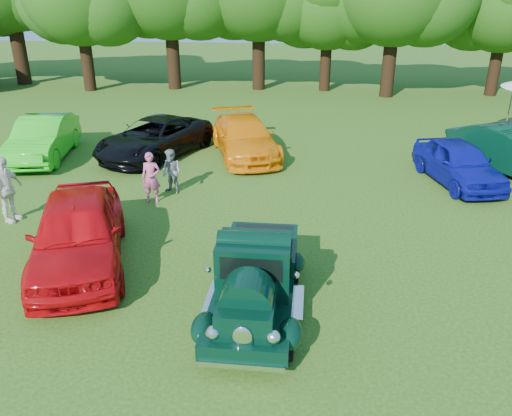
# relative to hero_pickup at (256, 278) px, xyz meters

# --- Properties ---
(ground) EXTENTS (120.00, 120.00, 0.00)m
(ground) POSITION_rel_hero_pickup_xyz_m (-1.09, 0.73, -0.73)
(ground) COLOR #294B11
(ground) RESTS_ON ground
(hero_pickup) EXTENTS (2.01, 4.31, 1.69)m
(hero_pickup) POSITION_rel_hero_pickup_xyz_m (0.00, 0.00, 0.00)
(hero_pickup) COLOR black
(hero_pickup) RESTS_ON ground
(red_convertible) EXTENTS (3.64, 5.45, 1.72)m
(red_convertible) POSITION_rel_hero_pickup_xyz_m (-4.37, 1.38, 0.13)
(red_convertible) COLOR #BE080D
(red_convertible) RESTS_ON ground
(back_car_lime) EXTENTS (2.68, 5.19, 1.63)m
(back_car_lime) POSITION_rel_hero_pickup_xyz_m (-9.43, 9.32, 0.08)
(back_car_lime) COLOR green
(back_car_lime) RESTS_ON ground
(back_car_black) EXTENTS (4.25, 5.95, 1.51)m
(back_car_black) POSITION_rel_hero_pickup_xyz_m (-5.18, 10.11, 0.02)
(back_car_black) COLOR black
(back_car_black) RESTS_ON ground
(back_car_orange) EXTENTS (3.74, 5.66, 1.52)m
(back_car_orange) POSITION_rel_hero_pickup_xyz_m (-1.63, 10.53, 0.03)
(back_car_orange) COLOR orange
(back_car_orange) RESTS_ON ground
(back_car_blue) EXTENTS (2.72, 4.57, 1.46)m
(back_car_blue) POSITION_rel_hero_pickup_xyz_m (6.04, 8.23, -0.00)
(back_car_blue) COLOR #0D1093
(back_car_blue) RESTS_ON ground
(spectator_pink) EXTENTS (0.63, 0.46, 1.59)m
(spectator_pink) POSITION_rel_hero_pickup_xyz_m (-3.86, 5.40, 0.07)
(spectator_pink) COLOR #BE4E7B
(spectator_pink) RESTS_ON ground
(spectator_grey) EXTENTS (0.89, 0.82, 1.47)m
(spectator_grey) POSITION_rel_hero_pickup_xyz_m (-3.42, 6.19, 0.00)
(spectator_grey) COLOR gray
(spectator_grey) RESTS_ON ground
(spectator_white) EXTENTS (0.73, 1.21, 1.93)m
(spectator_white) POSITION_rel_hero_pickup_xyz_m (-7.46, 3.53, 0.23)
(spectator_white) COLOR white
(spectator_white) RESTS_ON ground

